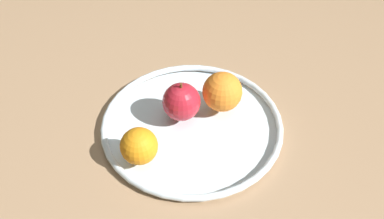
{
  "coord_description": "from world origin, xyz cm",
  "views": [
    {
      "loc": [
        -41.0,
        -33.01,
        57.59
      ],
      "look_at": [
        0.0,
        0.0,
        4.8
      ],
      "focal_mm": 39.74,
      "sensor_mm": 36.0,
      "label": 1
    }
  ],
  "objects": [
    {
      "name": "orange_front_left",
      "position": [
        6.49,
        -1.84,
        5.46
      ],
      "size": [
        7.32,
        7.32,
        7.32
      ],
      "primitive_type": "sphere",
      "color": "orange",
      "rests_on": "fruit_bowl"
    },
    {
      "name": "apple",
      "position": [
        0.11,
        2.41,
        5.24
      ],
      "size": [
        6.88,
        6.88,
        7.68
      ],
      "color": "#AF1E2C",
      "rests_on": "fruit_bowl"
    },
    {
      "name": "fruit_bowl",
      "position": [
        0.0,
        0.0,
        0.92
      ],
      "size": [
        33.0,
        33.0,
        1.8
      ],
      "color": "silver",
      "rests_on": "ground_plane"
    },
    {
      "name": "ground_plane",
      "position": [
        0.0,
        0.0,
        -2.0
      ],
      "size": [
        136.66,
        136.66,
        4.0
      ],
      "primitive_type": "cube",
      "color": "#9E7B5A"
    },
    {
      "name": "orange_center",
      "position": [
        -11.95,
        1.36,
        4.91
      ],
      "size": [
        6.21,
        6.21,
        6.21
      ],
      "primitive_type": "sphere",
      "color": "orange",
      "rests_on": "fruit_bowl"
    }
  ]
}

